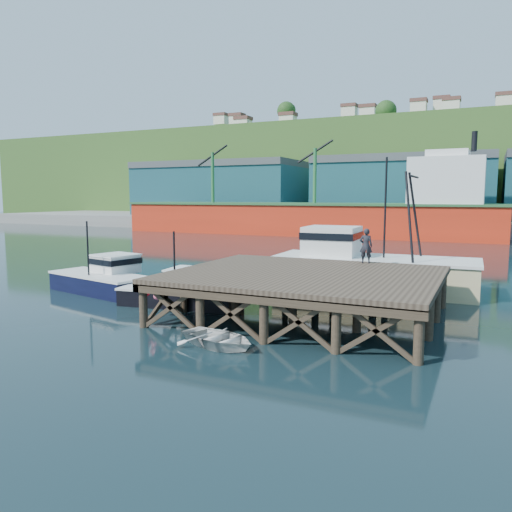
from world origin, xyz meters
The scene contains 12 objects.
ground centered at (0.00, 0.00, 0.00)m, with size 300.00×300.00×0.00m, color black.
wharf centered at (5.50, -0.19, 1.94)m, with size 12.00×10.00×2.62m.
far_quay centered at (0.00, 70.00, 1.00)m, with size 160.00×40.00×2.00m, color gray.
warehouse_left centered at (-35.00, 65.00, 6.50)m, with size 32.00×16.00×9.00m, color #1B4E5C.
warehouse_mid centered at (0.00, 65.00, 6.50)m, with size 28.00×16.00×9.00m, color #1B4E5C.
cargo_ship centered at (-8.46, 48.00, 3.31)m, with size 55.50×10.00×13.75m.
hillside centered at (0.00, 100.00, 11.00)m, with size 220.00×50.00×22.00m, color #2D511E.
boat_navy centered at (-7.41, 0.86, 0.85)m, with size 7.14×4.46×4.23m.
boat_black centered at (-1.20, -0.12, 0.72)m, with size 6.55×5.46×3.90m.
trawler centered at (6.81, 7.97, 1.62)m, with size 11.90×4.53×7.89m.
dinghy centered at (4.13, -5.80, 0.33)m, with size 2.31×3.23×0.67m, color silver.
dockworker centered at (7.33, 4.40, 3.04)m, with size 0.67×0.44×1.83m, color black.
Camera 1 is at (13.11, -21.74, 5.65)m, focal length 35.00 mm.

